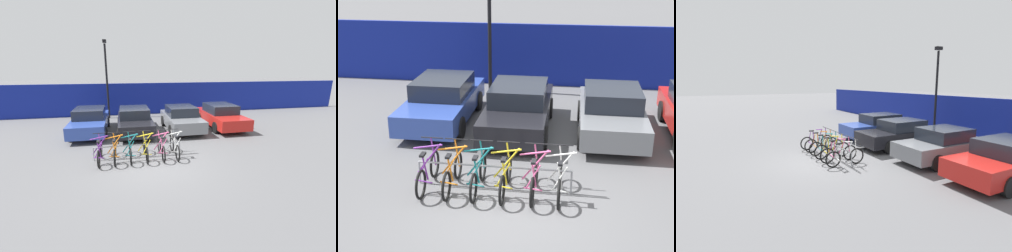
# 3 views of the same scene
# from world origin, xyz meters

# --- Properties ---
(ground_plane) EXTENTS (120.00, 120.00, 0.00)m
(ground_plane) POSITION_xyz_m (0.00, 0.00, 0.00)
(ground_plane) COLOR #59595B
(hoarding_wall) EXTENTS (36.00, 0.16, 2.41)m
(hoarding_wall) POSITION_xyz_m (0.00, 9.50, 1.20)
(hoarding_wall) COLOR navy
(hoarding_wall) RESTS_ON ground
(bike_rack) EXTENTS (3.53, 0.04, 0.57)m
(bike_rack) POSITION_xyz_m (-0.50, 0.68, 0.48)
(bike_rack) COLOR gray
(bike_rack) RESTS_ON ground
(bicycle_purple) EXTENTS (0.68, 1.71, 1.05)m
(bicycle_purple) POSITION_xyz_m (-1.99, 0.53, 0.38)
(bicycle_purple) COLOR black
(bicycle_purple) RESTS_ON ground
(bicycle_orange) EXTENTS (0.68, 1.71, 1.05)m
(bicycle_orange) POSITION_xyz_m (-1.42, 0.53, 0.38)
(bicycle_orange) COLOR black
(bicycle_orange) RESTS_ON ground
(bicycle_teal) EXTENTS (0.68, 1.71, 1.05)m
(bicycle_teal) POSITION_xyz_m (-0.82, 0.53, 0.38)
(bicycle_teal) COLOR black
(bicycle_teal) RESTS_ON ground
(bicycle_yellow) EXTENTS (0.68, 1.71, 1.05)m
(bicycle_yellow) POSITION_xyz_m (-0.21, 0.53, 0.38)
(bicycle_yellow) COLOR black
(bicycle_yellow) RESTS_ON ground
(bicycle_pink) EXTENTS (0.68, 1.71, 1.05)m
(bicycle_pink) POSITION_xyz_m (0.43, 0.53, 0.38)
(bicycle_pink) COLOR black
(bicycle_pink) RESTS_ON ground
(bicycle_white) EXTENTS (0.68, 1.71, 1.05)m
(bicycle_white) POSITION_xyz_m (0.99, 0.53, 0.38)
(bicycle_white) COLOR black
(bicycle_white) RESTS_ON ground
(car_blue) EXTENTS (1.91, 4.43, 1.40)m
(car_blue) POSITION_xyz_m (-2.83, 4.82, 0.69)
(car_blue) COLOR #2D479E
(car_blue) RESTS_ON ground
(car_black) EXTENTS (1.91, 4.33, 1.40)m
(car_black) POSITION_xyz_m (-0.40, 4.43, 0.69)
(car_black) COLOR black
(car_black) RESTS_ON ground
(car_grey) EXTENTS (1.91, 4.00, 1.40)m
(car_grey) POSITION_xyz_m (2.31, 4.42, 0.69)
(car_grey) COLOR slate
(car_grey) RESTS_ON ground
(car_red) EXTENTS (1.91, 4.42, 1.40)m
(car_red) POSITION_xyz_m (4.87, 4.63, 0.69)
(car_red) COLOR red
(car_red) RESTS_ON ground
(lamp_post) EXTENTS (0.24, 0.44, 5.37)m
(lamp_post) POSITION_xyz_m (-1.99, 8.50, 3.03)
(lamp_post) COLOR black
(lamp_post) RESTS_ON ground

